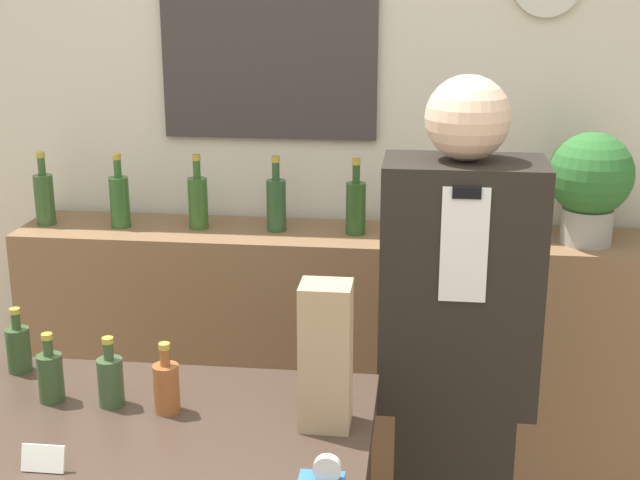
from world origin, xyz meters
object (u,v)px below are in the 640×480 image
(shopkeeper, at_px, (455,380))
(tape_dispenser, at_px, (323,478))
(paper_bag, at_px, (326,356))
(potted_plant, at_px, (590,181))

(shopkeeper, distance_m, tape_dispenser, 0.79)
(shopkeeper, xyz_separation_m, paper_bag, (-0.31, -0.47, 0.26))
(potted_plant, distance_m, paper_bag, 1.44)
(tape_dispenser, bearing_deg, paper_bag, 95.39)
(shopkeeper, relative_size, potted_plant, 4.32)
(shopkeeper, xyz_separation_m, potted_plant, (0.45, 0.75, 0.40))
(shopkeeper, height_order, tape_dispenser, shopkeeper)
(shopkeeper, distance_m, paper_bag, 0.62)
(potted_plant, distance_m, tape_dispenser, 1.67)
(shopkeeper, bearing_deg, potted_plant, 58.82)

